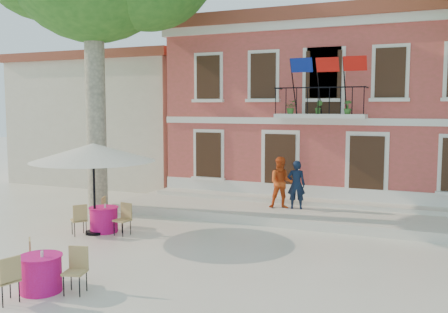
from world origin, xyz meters
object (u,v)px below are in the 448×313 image
patio_umbrella (93,153)px  pedestrian_orange (282,183)px  cafe_table_1 (41,272)px  pedestrian_navy (296,185)px  cafe_table_0 (104,218)px

patio_umbrella → pedestrian_orange: bearing=44.7°
cafe_table_1 → pedestrian_navy: bearing=71.1°
pedestrian_navy → cafe_table_0: bearing=28.3°
patio_umbrella → cafe_table_1: (1.95, -4.35, -2.04)m
pedestrian_navy → cafe_table_0: (-4.90, -4.31, -0.72)m
patio_umbrella → cafe_table_1: patio_umbrella is taller
pedestrian_orange → patio_umbrella: bearing=-155.3°
cafe_table_0 → cafe_table_1: 4.98m
patio_umbrella → pedestrian_navy: 6.93m
cafe_table_1 → patio_umbrella: bearing=114.2°
pedestrian_navy → cafe_table_0: pedestrian_navy is taller
pedestrian_orange → cafe_table_0: size_ratio=0.97×
patio_umbrella → pedestrian_navy: size_ratio=2.19×
pedestrian_orange → cafe_table_1: bearing=-126.3°
pedestrian_navy → cafe_table_0: size_ratio=0.91×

